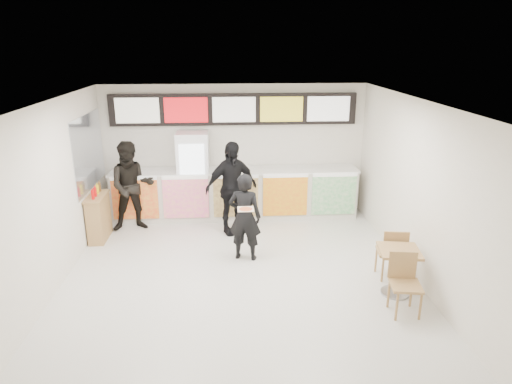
{
  "coord_description": "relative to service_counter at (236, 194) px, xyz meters",
  "views": [
    {
      "loc": [
        -0.17,
        -6.83,
        3.87
      ],
      "look_at": [
        0.35,
        1.2,
        1.22
      ],
      "focal_mm": 32.0,
      "sensor_mm": 36.0,
      "label": 1
    }
  ],
  "objects": [
    {
      "name": "ceiling",
      "position": [
        -0.0,
        -3.09,
        2.43
      ],
      "size": [
        7.0,
        7.0,
        0.0
      ],
      "primitive_type": "plane",
      "rotation": [
        3.14,
        0.0,
        0.0
      ],
      "color": "white",
      "rests_on": "wall_back"
    },
    {
      "name": "pizza_slice",
      "position": [
        0.13,
        -2.59,
        0.58
      ],
      "size": [
        0.36,
        0.36,
        0.02
      ],
      "color": "beige",
      "rests_on": "customer_main"
    },
    {
      "name": "wall_back",
      "position": [
        -0.0,
        0.41,
        0.93
      ],
      "size": [
        6.0,
        0.0,
        6.0
      ],
      "primitive_type": "plane",
      "rotation": [
        1.57,
        0.0,
        0.0
      ],
      "color": "silver",
      "rests_on": "floor"
    },
    {
      "name": "customer_main",
      "position": [
        0.13,
        -2.14,
        0.26
      ],
      "size": [
        0.68,
        0.53,
        1.66
      ],
      "primitive_type": "imported",
      "rotation": [
        0.0,
        0.0,
        2.9
      ],
      "color": "black",
      "rests_on": "floor"
    },
    {
      "name": "customer_mid",
      "position": [
        -0.1,
        -0.88,
        0.41
      ],
      "size": [
        1.25,
        0.92,
        1.97
      ],
      "primitive_type": "imported",
      "rotation": [
        0.0,
        0.0,
        0.43
      ],
      "color": "black",
      "rests_on": "floor"
    },
    {
      "name": "wall_right",
      "position": [
        3.0,
        -3.09,
        0.93
      ],
      "size": [
        0.0,
        7.0,
        7.0
      ],
      "primitive_type": "plane",
      "rotation": [
        1.57,
        0.0,
        -1.57
      ],
      "color": "silver",
      "rests_on": "floor"
    },
    {
      "name": "wall_left",
      "position": [
        -3.0,
        -3.09,
        0.93
      ],
      "size": [
        0.0,
        7.0,
        7.0
      ],
      "primitive_type": "plane",
      "rotation": [
        1.57,
        0.0,
        1.57
      ],
      "color": "silver",
      "rests_on": "floor"
    },
    {
      "name": "menu_board",
      "position": [
        0.0,
        0.32,
        1.88
      ],
      "size": [
        5.5,
        0.14,
        0.7
      ],
      "color": "black",
      "rests_on": "wall_back"
    },
    {
      "name": "floor",
      "position": [
        -0.0,
        -3.09,
        -0.57
      ],
      "size": [
        7.0,
        7.0,
        0.0
      ],
      "primitive_type": "plane",
      "color": "beige",
      "rests_on": "ground"
    },
    {
      "name": "mirror_panel",
      "position": [
        -2.99,
        -0.64,
        1.18
      ],
      "size": [
        0.01,
        2.0,
        1.5
      ],
      "primitive_type": "cube",
      "color": "#B2B7BF",
      "rests_on": "wall_left"
    },
    {
      "name": "service_counter",
      "position": [
        0.0,
        0.0,
        0.0
      ],
      "size": [
        5.56,
        0.77,
        1.14
      ],
      "color": "silver",
      "rests_on": "floor"
    },
    {
      "name": "drinks_fridge",
      "position": [
        -0.93,
        0.02,
        0.43
      ],
      "size": [
        0.7,
        0.67,
        2.0
      ],
      "color": "white",
      "rests_on": "floor"
    },
    {
      "name": "condiment_ledge",
      "position": [
        -2.82,
        -1.05,
        -0.09
      ],
      "size": [
        0.34,
        0.84,
        1.12
      ],
      "color": "#B38052",
      "rests_on": "floor"
    },
    {
      "name": "customer_left",
      "position": [
        -2.2,
        -0.57,
        0.4
      ],
      "size": [
        1.07,
        0.9,
        1.94
      ],
      "primitive_type": "imported",
      "rotation": [
        0.0,
        0.0,
        0.2
      ],
      "color": "black",
      "rests_on": "floor"
    },
    {
      "name": "cafe_table",
      "position": [
        2.5,
        -3.57,
        -0.03
      ],
      "size": [
        0.71,
        1.62,
        0.92
      ],
      "rotation": [
        0.0,
        0.0,
        -0.15
      ],
      "color": "#B38052",
      "rests_on": "floor"
    }
  ]
}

